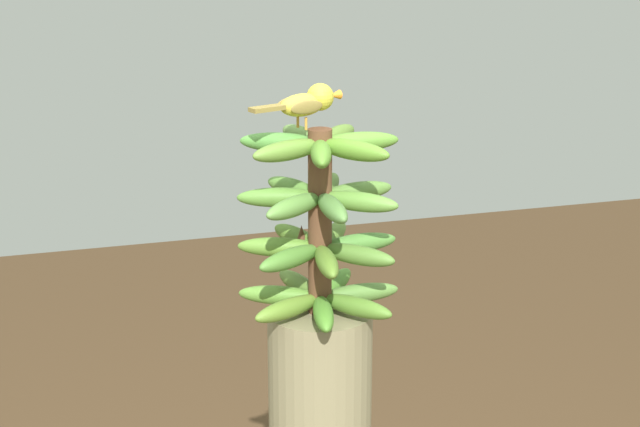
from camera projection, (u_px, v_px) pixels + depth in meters
The scene contains 2 objects.
banana_bunch at pixel (320, 223), 1.89m from camera, with size 0.32×0.31×0.35m.
perched_bird at pixel (308, 102), 1.83m from camera, with size 0.08×0.19×0.08m.
Camera 1 is at (1.73, -0.52, 1.90)m, focal length 57.23 mm.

